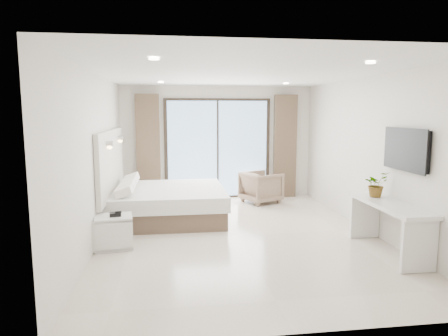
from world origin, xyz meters
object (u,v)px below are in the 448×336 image
Objects in this scene: nightstand at (114,232)px; console_desk at (389,216)px; armchair at (261,186)px; bed at (167,203)px.

console_desk is at bearing -18.35° from nightstand.
console_desk is at bearing 172.82° from armchair.
nightstand is 4.15m from console_desk.
console_desk reaches higher than bed.
console_desk is at bearing -36.27° from bed.
bed is 2.46m from armchair.
nightstand is at bearing 108.90° from armchair.
armchair is at bearing 35.87° from nightstand.
armchair is (2.96, 2.78, 0.14)m from nightstand.
console_desk is 2.07× the size of armchair.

